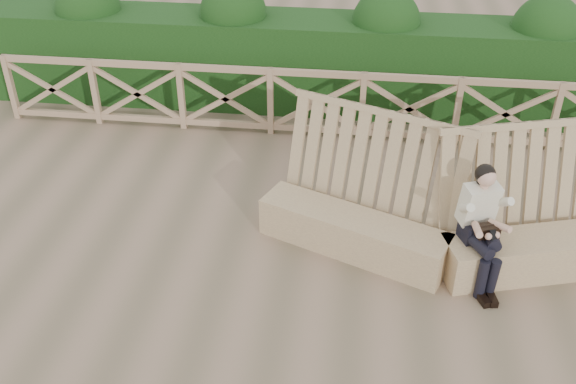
# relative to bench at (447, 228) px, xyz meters

# --- Properties ---
(ground) EXTENTS (60.00, 60.00, 0.00)m
(ground) POSITION_rel_bench_xyz_m (-1.79, -0.64, -0.41)
(ground) COLOR brown
(ground) RESTS_ON ground
(bench) EXTENTS (4.46, 1.58, 1.62)m
(bench) POSITION_rel_bench_xyz_m (0.00, 0.00, 0.00)
(bench) COLOR #8C6E50
(bench) RESTS_ON ground
(woman) EXTENTS (0.53, 0.86, 1.41)m
(woman) POSITION_rel_bench_xyz_m (0.30, -0.34, 0.36)
(woman) COLOR black
(woman) RESTS_ON ground
(guardrail) EXTENTS (10.10, 0.09, 1.10)m
(guardrail) POSITION_rel_bench_xyz_m (-1.79, 2.86, 0.14)
(guardrail) COLOR #967557
(guardrail) RESTS_ON ground
(hedge) EXTENTS (12.00, 1.20, 1.50)m
(hedge) POSITION_rel_bench_xyz_m (-1.79, 4.06, 0.34)
(hedge) COLOR black
(hedge) RESTS_ON ground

